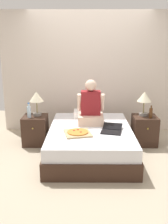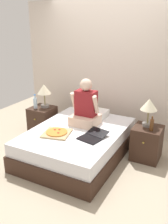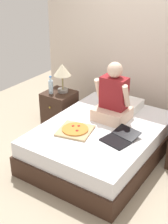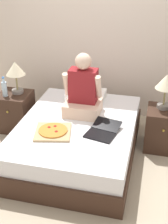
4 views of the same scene
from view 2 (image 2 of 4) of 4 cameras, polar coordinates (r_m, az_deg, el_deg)
ground_plane at (r=4.25m, az=-1.44°, el=-9.81°), size 5.69×5.69×0.00m
wall_back at (r=4.94m, az=5.93°, el=9.91°), size 3.69×0.12×2.50m
bed at (r=4.13m, az=-1.47°, el=-7.04°), size 1.41×1.91×0.47m
nightstand_left at (r=4.97m, az=-9.42°, el=-1.96°), size 0.44×0.47×0.55m
lamp_on_left_nightstand at (r=4.79m, az=-9.09°, el=4.81°), size 0.26×0.26×0.45m
water_bottle at (r=4.82m, az=-11.08°, el=2.10°), size 0.07×0.07×0.28m
nightstand_right at (r=4.16m, az=14.13°, el=-6.87°), size 0.44×0.47×0.55m
lamp_on_right_nightstand at (r=3.98m, az=14.61°, el=1.23°), size 0.26×0.26×0.45m
beer_bottle at (r=3.91m, az=15.21°, el=-2.83°), size 0.06×0.06×0.23m
pillow at (r=4.58m, az=2.05°, el=-0.18°), size 0.52×0.34×0.12m
person_seated at (r=4.14m, az=0.36°, el=0.91°), size 0.47×0.40×0.78m
laptop at (r=3.74m, az=1.83°, el=-5.70°), size 0.40×0.47×0.07m
pizza_box at (r=3.89m, az=-6.26°, el=-4.77°), size 0.48×0.48×0.04m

